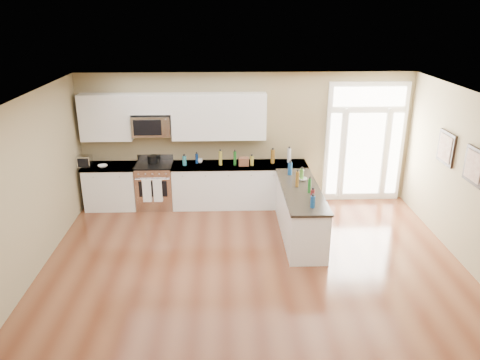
% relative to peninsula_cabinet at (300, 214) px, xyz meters
% --- Properties ---
extents(ground, '(8.00, 8.00, 0.00)m').
position_rel_peninsula_cabinet_xyz_m(ground, '(-0.93, -2.24, -0.43)').
color(ground, '#5A2C19').
extents(room_shell, '(8.00, 8.00, 8.00)m').
position_rel_peninsula_cabinet_xyz_m(room_shell, '(-0.93, -2.24, 1.27)').
color(room_shell, '#90815B').
rests_on(room_shell, ground).
extents(back_cabinet_left, '(1.10, 0.66, 0.94)m').
position_rel_peninsula_cabinet_xyz_m(back_cabinet_left, '(-3.80, 1.45, 0.00)').
color(back_cabinet_left, white).
rests_on(back_cabinet_left, ground).
extents(back_cabinet_right, '(2.85, 0.66, 0.94)m').
position_rel_peninsula_cabinet_xyz_m(back_cabinet_right, '(-1.08, 1.45, 0.00)').
color(back_cabinet_right, white).
rests_on(back_cabinet_right, ground).
extents(peninsula_cabinet, '(0.69, 2.32, 0.94)m').
position_rel_peninsula_cabinet_xyz_m(peninsula_cabinet, '(0.00, 0.00, 0.00)').
color(peninsula_cabinet, white).
rests_on(peninsula_cabinet, ground).
extents(upper_cabinet_left, '(1.04, 0.33, 0.95)m').
position_rel_peninsula_cabinet_xyz_m(upper_cabinet_left, '(-3.81, 1.59, 1.49)').
color(upper_cabinet_left, white).
rests_on(upper_cabinet_left, room_shell).
extents(upper_cabinet_right, '(1.94, 0.33, 0.95)m').
position_rel_peninsula_cabinet_xyz_m(upper_cabinet_right, '(-1.50, 1.59, 1.49)').
color(upper_cabinet_right, white).
rests_on(upper_cabinet_right, room_shell).
extents(upper_cabinet_short, '(0.82, 0.33, 0.40)m').
position_rel_peninsula_cabinet_xyz_m(upper_cabinet_short, '(-2.88, 1.59, 1.77)').
color(upper_cabinet_short, white).
rests_on(upper_cabinet_short, room_shell).
extents(microwave, '(0.78, 0.41, 0.42)m').
position_rel_peninsula_cabinet_xyz_m(microwave, '(-2.88, 1.56, 1.33)').
color(microwave, silver).
rests_on(microwave, room_shell).
extents(entry_door, '(1.70, 0.10, 2.60)m').
position_rel_peninsula_cabinet_xyz_m(entry_door, '(1.62, 1.71, 0.87)').
color(entry_door, white).
rests_on(entry_door, ground).
extents(wall_art_near, '(0.05, 0.58, 0.58)m').
position_rel_peninsula_cabinet_xyz_m(wall_art_near, '(2.54, -0.04, 1.27)').
color(wall_art_near, black).
rests_on(wall_art_near, room_shell).
extents(wall_art_far, '(0.05, 0.58, 0.58)m').
position_rel_peninsula_cabinet_xyz_m(wall_art_far, '(2.54, -1.04, 1.27)').
color(wall_art_far, black).
rests_on(wall_art_far, room_shell).
extents(kitchen_range, '(0.76, 0.68, 1.08)m').
position_rel_peninsula_cabinet_xyz_m(kitchen_range, '(-2.87, 1.45, 0.05)').
color(kitchen_range, silver).
rests_on(kitchen_range, ground).
extents(stockpot, '(0.29, 0.29, 0.17)m').
position_rel_peninsula_cabinet_xyz_m(stockpot, '(-2.90, 1.55, 0.60)').
color(stockpot, black).
rests_on(stockpot, kitchen_range).
extents(toaster_oven, '(0.29, 0.23, 0.24)m').
position_rel_peninsula_cabinet_xyz_m(toaster_oven, '(-4.28, 1.38, 0.62)').
color(toaster_oven, silver).
rests_on(toaster_oven, back_cabinet_left).
extents(cardboard_box, '(0.21, 0.16, 0.17)m').
position_rel_peninsula_cabinet_xyz_m(cardboard_box, '(-0.99, 1.35, 0.59)').
color(cardboard_box, brown).
rests_on(cardboard_box, back_cabinet_right).
extents(bowl_left, '(0.25, 0.25, 0.05)m').
position_rel_peninsula_cabinet_xyz_m(bowl_left, '(-3.90, 1.33, 0.53)').
color(bowl_left, white).
rests_on(bowl_left, back_cabinet_left).
extents(bowl_peninsula, '(0.21, 0.21, 0.05)m').
position_rel_peninsula_cabinet_xyz_m(bowl_peninsula, '(0.10, 0.42, 0.53)').
color(bowl_peninsula, white).
rests_on(bowl_peninsula, peninsula_cabinet).
extents(cup_counter, '(0.14, 0.14, 0.09)m').
position_rel_peninsula_cabinet_xyz_m(cup_counter, '(-1.91, 1.56, 0.55)').
color(cup_counter, white).
rests_on(cup_counter, back_cabinet_right).
extents(counter_bottles, '(2.41, 2.44, 0.31)m').
position_rel_peninsula_cabinet_xyz_m(counter_bottles, '(-0.58, 0.84, 0.63)').
color(counter_bottles, '#19591E').
rests_on(counter_bottles, back_cabinet_right).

